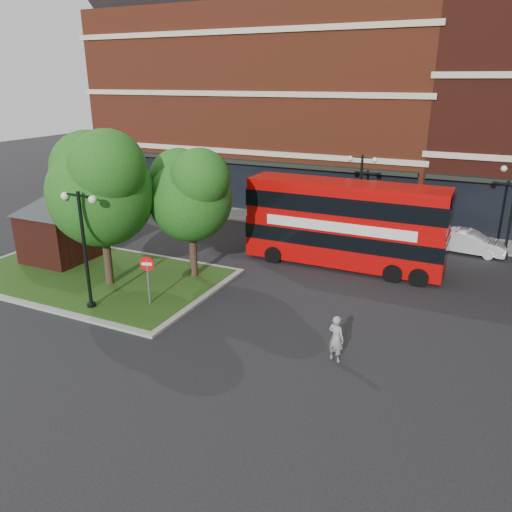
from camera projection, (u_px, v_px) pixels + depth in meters
The scene contains 14 objects.
ground at pixel (203, 339), 18.38m from camera, with size 120.00×120.00×0.00m, color black.
pavement_far at pixel (334, 226), 32.42m from camera, with size 44.00×3.00×0.12m, color slate.
terrace_far_left at pixel (269, 106), 39.71m from camera, with size 26.00×12.00×14.00m, color maroon.
traffic_island at pixel (93, 276), 24.14m from camera, with size 12.60×7.60×0.15m.
kiosk at pixel (57, 219), 25.45m from camera, with size 6.51×6.51×3.60m.
tree_island_west at pixel (99, 183), 21.63m from camera, with size 5.40×4.71×7.21m.
tree_island_east at pixel (190, 191), 22.72m from camera, with size 4.46×3.90×6.29m.
lamp_island at pixel (84, 245), 19.82m from camera, with size 1.72×0.36×5.00m.
lamp_far_left at pixel (360, 193), 28.98m from camera, with size 1.72×0.36×5.00m.
bus at pixel (345, 219), 24.86m from camera, with size 9.91×2.34×3.78m.
woman at pixel (336, 338), 16.76m from camera, with size 0.61×0.40×1.66m, color gray.
car_silver at pixel (294, 213), 32.82m from camera, with size 1.74×4.33×1.48m, color silver.
car_white at pixel (468, 242), 27.28m from camera, with size 1.36×3.89×1.28m, color silver.
no_entry_sign at pixel (148, 271), 20.54m from camera, with size 0.60×0.24×2.23m.
Camera 1 is at (8.73, -13.89, 9.06)m, focal length 35.00 mm.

